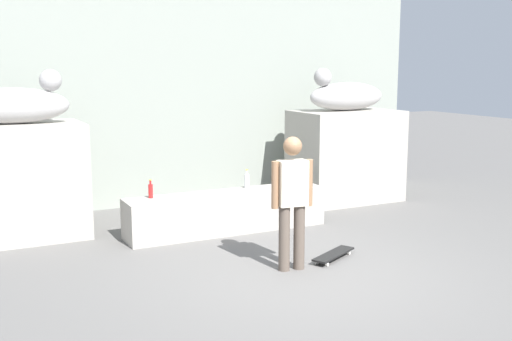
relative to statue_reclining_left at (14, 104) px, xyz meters
name	(u,v)px	position (x,y,z in m)	size (l,w,h in m)	color
ground_plane	(307,278)	(2.85, -3.41, -1.97)	(40.00, 40.00, 0.00)	#605E5B
facade_wall	(168,29)	(2.85, 1.53, 1.19)	(10.12, 0.60, 6.31)	gray
pedestal_left	(16,182)	(-0.04, 0.00, -1.13)	(1.92, 1.23, 1.68)	#A39E93
pedestal_right	(345,156)	(5.74, 0.00, -1.13)	(1.92, 1.23, 1.68)	#A39E93
statue_reclining_left	(14,104)	(0.00, 0.00, 0.00)	(1.65, 0.74, 0.78)	#A9A6A5
statue_reclining_right	(345,95)	(5.70, 0.00, 0.00)	(1.63, 0.65, 0.78)	#A9A6A5
ledge_block	(227,212)	(2.85, -1.04, -1.67)	(3.13, 0.62, 0.60)	#A39E93
skater	(292,197)	(2.84, -3.05, -1.05)	(0.54, 0.24, 1.67)	brown
skateboard	(334,254)	(3.54, -2.94, -1.90)	(0.80, 0.55, 0.08)	black
bottle_red	(151,190)	(1.70, -0.90, -1.25)	(0.07, 0.07, 0.28)	red
bottle_clear	(247,180)	(3.28, -0.86, -1.24)	(0.08, 0.08, 0.30)	silver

